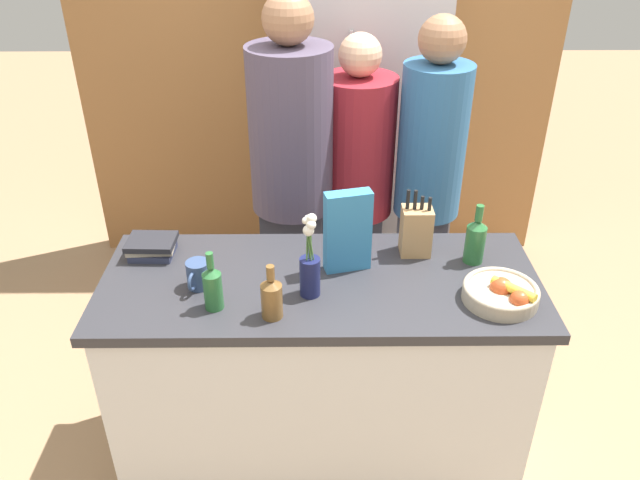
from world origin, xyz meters
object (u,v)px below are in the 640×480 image
object	(u,v)px
person_in_red_tee	(428,181)
person_in_blue	(356,186)
coffee_mug	(198,275)
knife_block	(416,230)
book_stack	(152,246)
fruit_bowl	(502,293)
bottle_vinegar	(475,240)
person_at_sink	(292,177)
refrigerator	(357,131)
bottle_wine	(213,286)
cereal_box	(348,231)
flower_vase	(310,265)
bottle_oil	(272,297)

from	to	relation	value
person_in_red_tee	person_in_blue	bearing A→B (deg)	179.66
coffee_mug	knife_block	bearing A→B (deg)	15.63
book_stack	coffee_mug	bearing A→B (deg)	-45.78
fruit_bowl	person_in_red_tee	world-z (taller)	person_in_red_tee
bottle_vinegar	person_at_sink	distance (m)	0.90
book_stack	person_in_red_tee	bearing A→B (deg)	23.91
refrigerator	bottle_wine	world-z (taller)	refrigerator
cereal_box	flower_vase	bearing A→B (deg)	-129.17
fruit_bowl	bottle_wine	world-z (taller)	bottle_wine
knife_block	book_stack	distance (m)	1.04
bottle_wine	cereal_box	bearing A→B (deg)	27.52
bottle_wine	knife_block	bearing A→B (deg)	25.32
knife_block	cereal_box	world-z (taller)	cereal_box
bottle_wine	fruit_bowl	bearing A→B (deg)	1.48
person_in_blue	bottle_oil	bearing A→B (deg)	-101.06
coffee_mug	person_at_sink	distance (m)	0.78
coffee_mug	bottle_vinegar	distance (m)	1.05
fruit_bowl	flower_vase	bearing A→B (deg)	175.87
bottle_oil	bottle_wine	world-z (taller)	bottle_wine
knife_block	flower_vase	distance (m)	0.50
cereal_box	person_in_red_tee	size ratio (longest dim) A/B	0.18
knife_block	flower_vase	world-z (taller)	flower_vase
refrigerator	fruit_bowl	distance (m)	1.62
knife_block	flower_vase	xyz separation A→B (m)	(-0.41, -0.28, 0.02)
flower_vase	refrigerator	bearing A→B (deg)	80.39
bottle_oil	fruit_bowl	bearing A→B (deg)	5.49
coffee_mug	bottle_oil	size ratio (longest dim) A/B	0.61
flower_vase	bottle_wine	distance (m)	0.34
person_in_red_tee	person_at_sink	bearing A→B (deg)	-160.70
bottle_oil	bottle_wine	distance (m)	0.21
flower_vase	book_stack	size ratio (longest dim) A/B	1.70
fruit_bowl	coffee_mug	world-z (taller)	coffee_mug
cereal_box	book_stack	world-z (taller)	cereal_box
person_in_blue	person_in_red_tee	bearing A→B (deg)	-9.35
bottle_oil	person_in_red_tee	size ratio (longest dim) A/B	0.12
fruit_bowl	person_at_sink	bearing A→B (deg)	133.08
refrigerator	fruit_bowl	bearing A→B (deg)	-75.13
bottle_oil	person_at_sink	xyz separation A→B (m)	(0.04, 0.89, 0.02)
coffee_mug	bottle_vinegar	xyz separation A→B (m)	(1.03, 0.16, 0.04)
refrigerator	person_in_red_tee	distance (m)	0.78
coffee_mug	person_in_red_tee	size ratio (longest dim) A/B	0.07
coffee_mug	cereal_box	bearing A→B (deg)	12.63
cereal_box	bottle_wine	world-z (taller)	cereal_box
bottle_oil	bottle_vinegar	distance (m)	0.83
cereal_box	coffee_mug	xyz separation A→B (m)	(-0.54, -0.12, -0.11)
knife_block	bottle_oil	world-z (taller)	knife_block
coffee_mug	book_stack	world-z (taller)	coffee_mug
knife_block	bottle_vinegar	size ratio (longest dim) A/B	1.13
book_stack	flower_vase	bearing A→B (deg)	-23.67
bottle_oil	person_in_blue	world-z (taller)	person_in_blue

